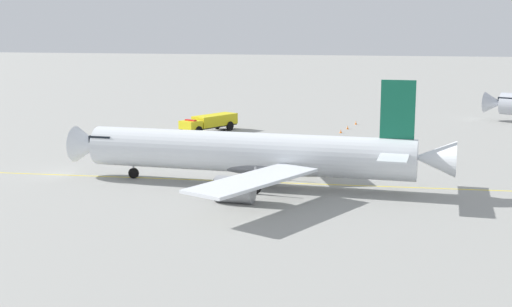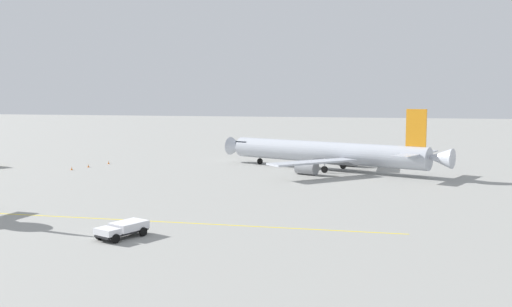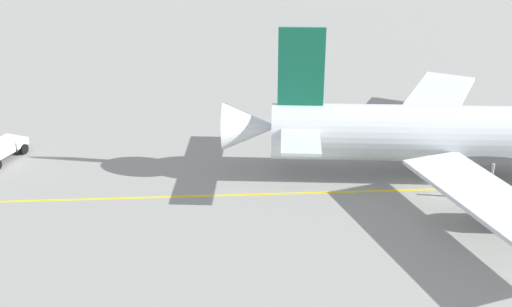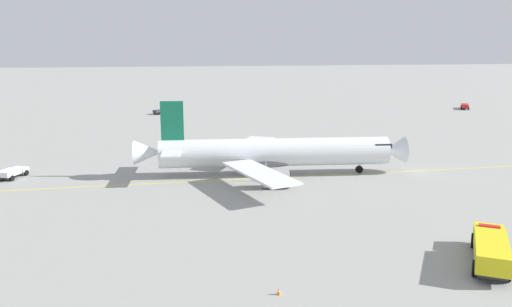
% 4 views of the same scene
% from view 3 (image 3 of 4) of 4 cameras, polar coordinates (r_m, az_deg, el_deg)
% --- Properties ---
extents(ground_plane, '(600.00, 600.00, 0.00)m').
position_cam_3_polar(ground_plane, '(48.82, 15.55, -2.91)').
color(ground_plane, gray).
extents(airliner_main, '(39.33, 32.59, 10.93)m').
position_cam_3_polar(airliner_main, '(50.37, 19.87, 1.30)').
color(airliner_main, silver).
rests_on(airliner_main, ground_plane).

